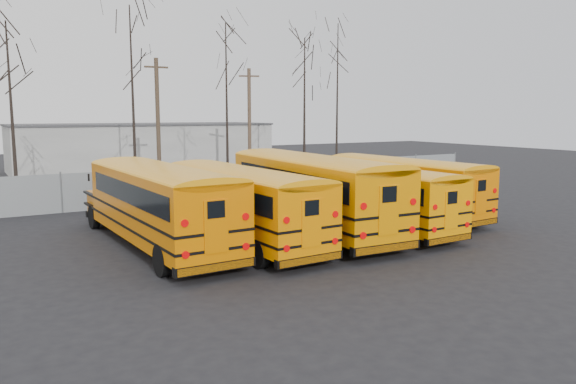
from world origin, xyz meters
TOP-DOWN VIEW (x-y plane):
  - ground at (0.00, 0.00)m, footprint 120.00×120.00m
  - fence at (0.00, 12.00)m, footprint 40.00×0.04m
  - distant_building at (2.00, 32.00)m, footprint 22.00×8.00m
  - bus_a at (-6.12, 2.10)m, footprint 2.96×11.51m
  - bus_b at (-3.20, 1.22)m, footprint 2.91×10.92m
  - bus_c at (0.21, 1.56)m, footprint 3.36×12.17m
  - bus_d at (2.93, 0.85)m, footprint 2.62×10.21m
  - bus_e at (6.12, 2.50)m, footprint 2.99×10.56m
  - utility_pole_left at (-1.44, 16.57)m, footprint 1.50×0.26m
  - utility_pole_right at (5.88, 18.41)m, footprint 1.40×0.61m
  - tree_2 at (-9.91, 13.53)m, footprint 0.26×0.26m
  - tree_3 at (-2.87, 16.89)m, footprint 0.26×0.26m
  - tree_4 at (2.11, 13.99)m, footprint 0.26×0.26m
  - tree_5 at (9.80, 17.22)m, footprint 0.26×0.26m
  - tree_6 at (13.19, 17.85)m, footprint 0.26×0.26m

SIDE VIEW (x-z plane):
  - ground at x=0.00m, z-range 0.00..0.00m
  - fence at x=0.00m, z-range 0.00..2.00m
  - bus_d at x=2.93m, z-range 0.24..3.08m
  - bus_e at x=6.12m, z-range 0.25..3.17m
  - bus_b at x=-3.20m, z-range 0.26..3.29m
  - bus_a at x=-6.12m, z-range 0.27..3.47m
  - bus_c at x=0.21m, z-range 0.29..3.66m
  - distant_building at x=2.00m, z-range 0.00..4.00m
  - utility_pole_right at x=5.88m, z-range 0.11..8.30m
  - utility_pole_left at x=-1.44m, z-range 0.12..8.53m
  - tree_2 at x=-9.91m, z-range 0.00..9.55m
  - tree_5 at x=9.80m, z-range 0.00..10.44m
  - tree_4 at x=2.11m, z-range 0.00..10.44m
  - tree_3 at x=-2.87m, z-range 0.00..11.49m
  - tree_6 at x=13.19m, z-range 0.00..11.78m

